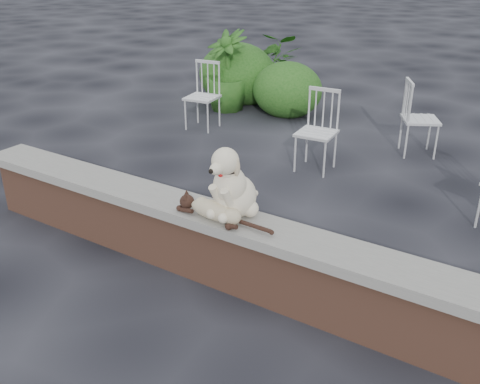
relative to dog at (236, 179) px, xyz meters
The scene contains 11 objects.
ground 0.96m from the dog, ahead, with size 60.00×60.00×0.00m, color black.
brick_wall 0.74m from the dog, ahead, with size 6.00×0.30×0.50m, color brown.
capstone 0.52m from the dog, ahead, with size 6.20×0.40×0.08m, color slate.
dog is the anchor object (origin of this frame).
cat 0.27m from the dog, 118.07° to the right, with size 0.97×0.23×0.17m, color tan, non-canonical shape.
chair_e 3.64m from the dog, 83.45° to the left, with size 0.56×0.56×0.94m, color silver, non-canonical shape.
chair_a 3.91m from the dog, 130.02° to the left, with size 0.56×0.56×0.94m, color silver, non-canonical shape.
chair_b 2.49m from the dog, 100.69° to the left, with size 0.56×0.56×0.94m, color silver, non-canonical shape.
potted_plant_a 5.50m from the dog, 116.39° to the left, with size 1.03×0.89×1.14m, color #1C4D16.
potted_plant_b 4.82m from the dog, 124.63° to the left, with size 0.70×0.70×1.25m, color #1C4D16.
shrubbery 5.12m from the dog, 119.97° to the left, with size 2.26×1.32×1.03m.
Camera 1 is at (1.58, -2.97, 2.45)m, focal length 40.16 mm.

